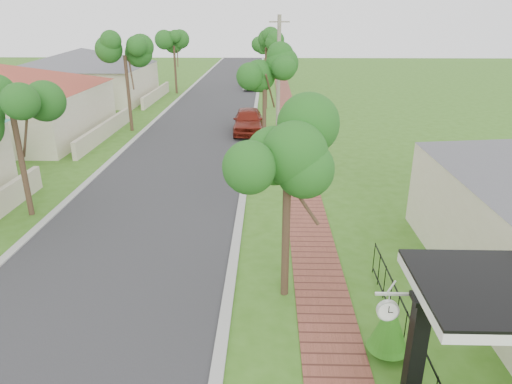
% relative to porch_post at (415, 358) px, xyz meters
% --- Properties ---
extents(ground, '(160.00, 160.00, 0.00)m').
position_rel_porch_post_xyz_m(ground, '(-4.55, 1.00, -1.12)').
color(ground, '#346117').
rests_on(ground, ground).
extents(road, '(7.00, 120.00, 0.02)m').
position_rel_porch_post_xyz_m(road, '(-7.55, 21.00, -1.12)').
color(road, '#28282B').
rests_on(road, ground).
extents(kerb_right, '(0.30, 120.00, 0.10)m').
position_rel_porch_post_xyz_m(kerb_right, '(-3.90, 21.00, -1.12)').
color(kerb_right, '#9E9E99').
rests_on(kerb_right, ground).
extents(kerb_left, '(0.30, 120.00, 0.10)m').
position_rel_porch_post_xyz_m(kerb_left, '(-11.20, 21.00, -1.12)').
color(kerb_left, '#9E9E99').
rests_on(kerb_left, ground).
extents(sidewalk, '(1.50, 120.00, 0.03)m').
position_rel_porch_post_xyz_m(sidewalk, '(-1.30, 21.00, -1.12)').
color(sidewalk, brown).
rests_on(sidewalk, ground).
extents(porch_post, '(0.48, 0.48, 2.52)m').
position_rel_porch_post_xyz_m(porch_post, '(0.00, 0.00, 0.00)').
color(porch_post, black).
rests_on(porch_post, ground).
extents(picket_fence, '(0.03, 8.02, 1.00)m').
position_rel_porch_post_xyz_m(picket_fence, '(0.35, 1.00, -0.59)').
color(picket_fence, black).
rests_on(picket_fence, ground).
extents(street_trees, '(10.70, 37.65, 5.89)m').
position_rel_porch_post_xyz_m(street_trees, '(-7.42, 27.84, 3.42)').
color(street_trees, '#382619').
rests_on(street_trees, ground).
extents(far_house_red, '(15.56, 15.56, 4.60)m').
position_rel_porch_post_xyz_m(far_house_red, '(-19.52, 21.00, 1.22)').
color(far_house_red, beige).
rests_on(far_house_red, ground).
extents(far_house_grey, '(15.56, 15.56, 4.60)m').
position_rel_porch_post_xyz_m(far_house_grey, '(-19.52, 35.00, 1.22)').
color(far_house_grey, beige).
rests_on(far_house_grey, ground).
extents(parked_car_red, '(2.01, 4.77, 1.61)m').
position_rel_porch_post_xyz_m(parked_car_red, '(-4.15, 22.53, -0.31)').
color(parked_car_red, maroon).
rests_on(parked_car_red, ground).
extents(parked_car_white, '(1.57, 4.14, 1.35)m').
position_rel_porch_post_xyz_m(parked_car_white, '(-4.67, 41.79, -0.45)').
color(parked_car_white, white).
rests_on(parked_car_white, ground).
extents(near_tree, '(1.86, 1.86, 4.78)m').
position_rel_porch_post_xyz_m(near_tree, '(-2.35, 3.82, 2.68)').
color(near_tree, '#382619').
rests_on(near_tree, ground).
extents(utility_pole, '(1.20, 0.24, 7.33)m').
position_rel_porch_post_xyz_m(utility_pole, '(-2.25, 21.00, 2.60)').
color(utility_pole, gray).
rests_on(utility_pole, ground).
extents(station_clock, '(0.73, 0.13, 0.62)m').
position_rel_porch_post_xyz_m(station_clock, '(-0.49, 0.40, 0.83)').
color(station_clock, silver).
rests_on(station_clock, ground).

